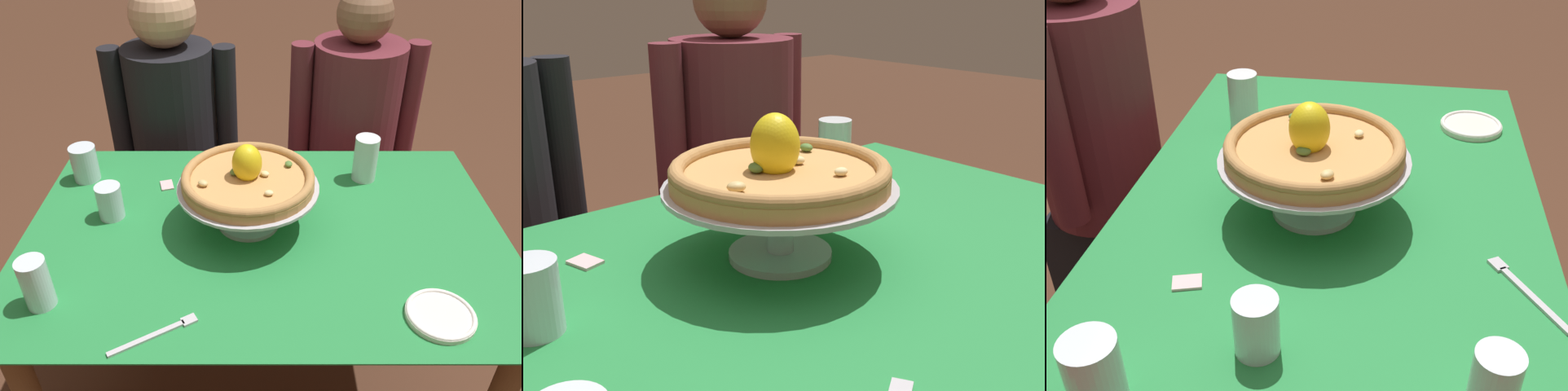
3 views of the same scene
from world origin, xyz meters
TOP-DOWN VIEW (x-y plane):
  - dining_table at (0.00, 0.00)m, footprint 1.28×0.85m
  - pizza_stand at (-0.04, 0.03)m, footprint 0.37×0.37m
  - pizza at (-0.04, 0.03)m, footprint 0.34×0.34m
  - water_glass_side_left at (-0.42, 0.06)m, footprint 0.07×0.07m
  - water_glass_back_right at (0.31, 0.26)m, footprint 0.07×0.07m
  - sugar_packet at (-0.29, 0.21)m, footprint 0.05×0.06m
  - diner_right at (0.34, 0.69)m, footprint 0.49×0.34m

SIDE VIEW (x-z plane):
  - diner_right at x=0.34m, z-range -0.02..1.21m
  - dining_table at x=0.00m, z-range 0.26..1.02m
  - sugar_packet at x=-0.29m, z-range 0.76..0.76m
  - water_glass_side_left at x=-0.42m, z-range 0.75..0.85m
  - water_glass_back_right at x=0.31m, z-range 0.75..0.89m
  - pizza_stand at x=-0.04m, z-range 0.78..0.91m
  - pizza at x=-0.04m, z-range 0.85..0.96m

